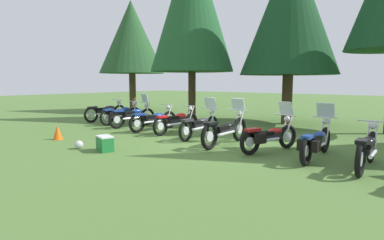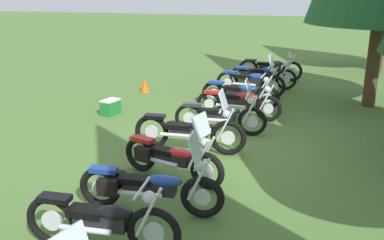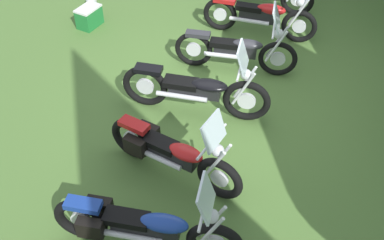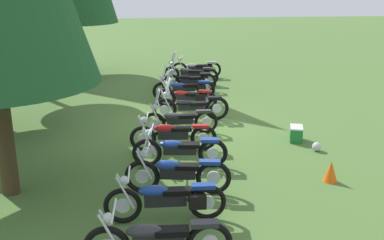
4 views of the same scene
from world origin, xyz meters
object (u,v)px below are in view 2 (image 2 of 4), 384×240
Objects in this scene: traffic_cone at (145,85)px; motorcycle_6 at (190,131)px; motorcycle_3 at (240,93)px; dropped_helmet at (112,102)px; motorcycle_2 at (251,81)px; motorcycle_9 at (102,221)px; motorcycle_4 at (239,103)px; motorcycle_0 at (271,68)px; motorcycle_5 at (222,115)px; picnic_cooler at (111,107)px; motorcycle_8 at (148,186)px; motorcycle_7 at (171,157)px; motorcycle_1 at (261,75)px.

motorcycle_6 is at bearing 28.98° from traffic_cone.
dropped_helmet is at bearing -163.05° from motorcycle_3.
motorcycle_2 is 1.02× the size of motorcycle_9.
motorcycle_4 reaches higher than traffic_cone.
motorcycle_5 is (6.31, -0.81, -0.01)m from motorcycle_0.
motorcycle_6 reaches higher than picnic_cooler.
motorcycle_0 is 6.35m from dropped_helmet.
motorcycle_2 is 3.81m from motorcycle_5.
motorcycle_8 is at bearing -95.79° from motorcycle_0.
motorcycle_4 reaches higher than dropped_helmet.
motorcycle_4 is 4.11m from traffic_cone.
dropped_helmet is (-5.67, -3.01, -0.33)m from motorcycle_8.
motorcycle_7 is at bearing 82.52° from motorcycle_9.
motorcycle_9 reaches higher than picnic_cooler.
motorcycle_7 is 0.88× the size of motorcycle_8.
motorcycle_4 is at bearing 96.54° from picnic_cooler.
motorcycle_2 is at bearing -101.08° from motorcycle_1.
motorcycle_0 is at bearing 81.13° from motorcycle_5.
motorcycle_5 is at bearing -95.71° from motorcycle_0.
motorcycle_2 is 1.42m from motorcycle_3.
motorcycle_0 is 1.05× the size of motorcycle_2.
picnic_cooler is at bearing -169.45° from motorcycle_4.
motorcycle_7 is at bearing 37.22° from picnic_cooler.
dropped_helmet is at bearing -159.99° from picnic_cooler.
motorcycle_6 is at bearing -110.97° from motorcycle_5.
motorcycle_9 is (8.91, -1.12, -0.03)m from motorcycle_2.
motorcycle_8 is 4.94× the size of traffic_cone.
motorcycle_6 reaches higher than dropped_helmet.
motorcycle_8 is (10.29, -1.33, -0.02)m from motorcycle_0.
motorcycle_2 reaches higher than motorcycle_5.
motorcycle_5 reaches higher than motorcycle_8.
motorcycle_4 is 3.53m from picnic_cooler.
dropped_helmet is at bearing -131.65° from motorcycle_0.
motorcycle_6 is (7.63, -1.27, 0.01)m from motorcycle_0.
motorcycle_0 is 1.02× the size of motorcycle_4.
motorcycle_3 is (2.55, -0.42, -0.01)m from motorcycle_1.
motorcycle_1 is 4.78× the size of traffic_cone.
motorcycle_6 is at bearing -101.62° from motorcycle_4.
motorcycle_6 is 2.66m from motorcycle_8.
picnic_cooler is (-0.88, -3.24, -0.25)m from motorcycle_5.
motorcycle_1 is at bearing 81.44° from motorcycle_9.
motorcycle_4 is (3.65, -0.31, -0.01)m from motorcycle_1.
picnic_cooler is (2.91, -3.57, -0.27)m from motorcycle_2.
motorcycle_2 is 0.98× the size of motorcycle_3.
motorcycle_7 is (5.10, -0.67, -0.01)m from motorcycle_3.
motorcycle_6 is 1.17× the size of motorcycle_7.
motorcycle_7 is at bearing -96.87° from motorcycle_4.
motorcycle_6 is at bearing -97.87° from motorcycle_0.
motorcycle_0 is 1.40m from motorcycle_1.
picnic_cooler is at bearing 20.01° from dropped_helmet.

